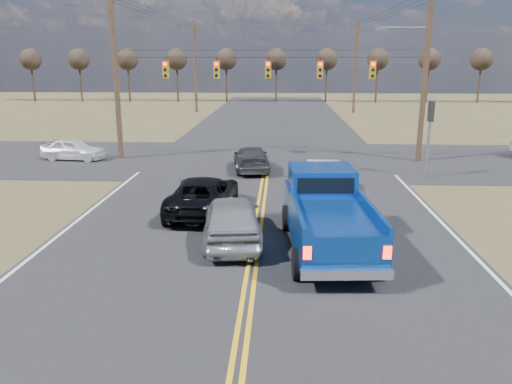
{
  "coord_description": "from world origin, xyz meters",
  "views": [
    {
      "loc": [
        0.8,
        -11.73,
        5.88
      ],
      "look_at": [
        -0.03,
        4.7,
        1.5
      ],
      "focal_mm": 35.0,
      "sensor_mm": 36.0,
      "label": 1
    }
  ],
  "objects_px": {
    "black_suv": "(203,195)",
    "cross_car_west": "(73,149)",
    "silver_suv": "(232,219)",
    "dgrey_car_queue": "(251,159)",
    "pickup_truck": "(327,215)",
    "white_car_queue": "(323,174)"
  },
  "relations": [
    {
      "from": "dgrey_car_queue",
      "to": "cross_car_west",
      "type": "height_order",
      "value": "dgrey_car_queue"
    },
    {
      "from": "silver_suv",
      "to": "dgrey_car_queue",
      "type": "xyz_separation_m",
      "value": [
        0.0,
        11.05,
        -0.15
      ]
    },
    {
      "from": "black_suv",
      "to": "cross_car_west",
      "type": "height_order",
      "value": "black_suv"
    },
    {
      "from": "pickup_truck",
      "to": "white_car_queue",
      "type": "distance_m",
      "value": 7.81
    },
    {
      "from": "white_car_queue",
      "to": "dgrey_car_queue",
      "type": "distance_m",
      "value": 5.21
    },
    {
      "from": "silver_suv",
      "to": "dgrey_car_queue",
      "type": "distance_m",
      "value": 11.05
    },
    {
      "from": "pickup_truck",
      "to": "dgrey_car_queue",
      "type": "relative_size",
      "value": 1.44
    },
    {
      "from": "silver_suv",
      "to": "white_car_queue",
      "type": "relative_size",
      "value": 1.1
    },
    {
      "from": "pickup_truck",
      "to": "cross_car_west",
      "type": "height_order",
      "value": "pickup_truck"
    },
    {
      "from": "white_car_queue",
      "to": "dgrey_car_queue",
      "type": "relative_size",
      "value": 0.95
    },
    {
      "from": "pickup_truck",
      "to": "dgrey_car_queue",
      "type": "xyz_separation_m",
      "value": [
        -3.08,
        11.57,
        -0.5
      ]
    },
    {
      "from": "white_car_queue",
      "to": "silver_suv",
      "type": "bearing_deg",
      "value": 68.72
    },
    {
      "from": "silver_suv",
      "to": "black_suv",
      "type": "distance_m",
      "value": 3.52
    },
    {
      "from": "dgrey_car_queue",
      "to": "cross_car_west",
      "type": "xyz_separation_m",
      "value": [
        -10.87,
        2.37,
        -0.0
      ]
    },
    {
      "from": "pickup_truck",
      "to": "black_suv",
      "type": "relative_size",
      "value": 1.24
    },
    {
      "from": "black_suv",
      "to": "dgrey_car_queue",
      "type": "distance_m",
      "value": 7.96
    },
    {
      "from": "black_suv",
      "to": "cross_car_west",
      "type": "bearing_deg",
      "value": -46.78
    },
    {
      "from": "silver_suv",
      "to": "cross_car_west",
      "type": "bearing_deg",
      "value": -58.26
    },
    {
      "from": "pickup_truck",
      "to": "white_car_queue",
      "type": "height_order",
      "value": "pickup_truck"
    },
    {
      "from": "pickup_truck",
      "to": "white_car_queue",
      "type": "relative_size",
      "value": 1.51
    },
    {
      "from": "pickup_truck",
      "to": "dgrey_car_queue",
      "type": "distance_m",
      "value": 11.99
    },
    {
      "from": "pickup_truck",
      "to": "cross_car_west",
      "type": "distance_m",
      "value": 19.73
    }
  ]
}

